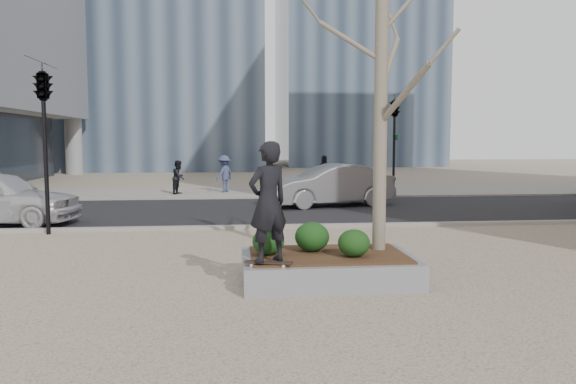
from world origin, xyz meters
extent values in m
plane|color=tan|center=(0.00, 0.00, 0.00)|extent=(120.00, 120.00, 0.00)
cube|color=black|center=(0.00, 10.00, 0.01)|extent=(60.00, 8.00, 0.02)
cube|color=gray|center=(0.00, 17.00, 0.01)|extent=(60.00, 6.00, 0.02)
cube|color=gray|center=(1.00, 0.00, 0.23)|extent=(3.00, 2.00, 0.45)
cube|color=#382314|center=(1.00, 0.00, 0.47)|extent=(2.70, 1.70, 0.04)
ellipsoid|color=#113815|center=(-0.05, -0.01, 0.73)|extent=(0.56, 0.56, 0.48)
ellipsoid|color=#153F14|center=(0.75, 0.23, 0.75)|extent=(0.62, 0.62, 0.53)
ellipsoid|color=black|center=(1.40, -0.31, 0.73)|extent=(0.55, 0.55, 0.47)
imported|color=black|center=(-0.10, -0.73, 1.50)|extent=(0.85, 0.76, 1.94)
imported|color=gray|center=(3.01, 11.03, 0.80)|extent=(4.99, 2.79, 1.56)
imported|color=black|center=(-3.05, 16.30, 0.79)|extent=(0.80, 0.90, 1.54)
imported|color=#394368|center=(-1.00, 17.02, 0.90)|extent=(1.19, 1.29, 1.74)
imported|color=black|center=(3.52, 15.34, 0.91)|extent=(1.09, 0.57, 1.78)
camera|label=1|loc=(-0.69, -9.63, 2.48)|focal=35.00mm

